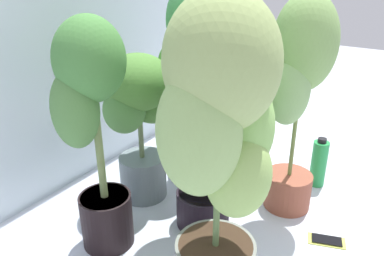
{
  "coord_description": "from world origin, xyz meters",
  "views": [
    {
      "loc": [
        -1.19,
        -0.56,
        1.04
      ],
      "look_at": [
        -0.01,
        0.19,
        0.42
      ],
      "focal_mm": 36.15,
      "sensor_mm": 36.0,
      "label": 1
    }
  ],
  "objects": [
    {
      "name": "ground_plane",
      "position": [
        0.0,
        0.0,
        0.0
      ],
      "size": [
        8.0,
        8.0,
        0.0
      ],
      "primitive_type": "plane",
      "color": "silver",
      "rests_on": "ground"
    },
    {
      "name": "cell_phone",
      "position": [
        0.14,
        -0.35,
        0.0
      ],
      "size": [
        0.11,
        0.16,
        0.01
      ],
      "rotation": [
        0.0,
        0.0,
        0.31
      ],
      "color": "#C5CA50",
      "rests_on": "ground"
    },
    {
      "name": "potted_plant_center",
      "position": [
        -0.03,
        0.12,
        0.5
      ],
      "size": [
        0.4,
        0.37,
        0.83
      ],
      "color": "black",
      "rests_on": "ground"
    },
    {
      "name": "potted_plant_front_left",
      "position": [
        -0.31,
        -0.1,
        0.59
      ],
      "size": [
        0.43,
        0.37,
        0.98
      ],
      "color": "gray",
      "rests_on": "ground"
    },
    {
      "name": "nutrient_bottle",
      "position": [
        0.54,
        -0.19,
        0.12
      ],
      "size": [
        0.08,
        0.08,
        0.25
      ],
      "color": "green",
      "rests_on": "ground"
    },
    {
      "name": "potted_plant_back_right",
      "position": [
        0.31,
        0.38,
        0.59
      ],
      "size": [
        0.41,
        0.34,
        0.95
      ],
      "color": "black",
      "rests_on": "ground"
    },
    {
      "name": "potted_plant_back_left",
      "position": [
        -0.34,
        0.38,
        0.53
      ],
      "size": [
        0.32,
        0.32,
        0.88
      ],
      "color": "black",
      "rests_on": "ground"
    },
    {
      "name": "potted_plant_front_right",
      "position": [
        0.27,
        -0.13,
        0.59
      ],
      "size": [
        0.32,
        0.28,
        0.93
      ],
      "color": "brown",
      "rests_on": "ground"
    },
    {
      "name": "potted_plant_back_center",
      "position": [
        0.01,
        0.47,
        0.42
      ],
      "size": [
        0.41,
        0.4,
        0.68
      ],
      "color": "slate",
      "rests_on": "ground"
    }
  ]
}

